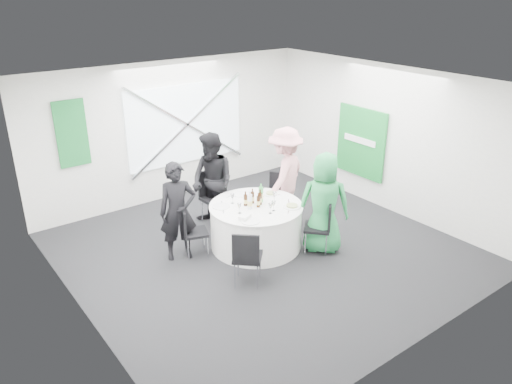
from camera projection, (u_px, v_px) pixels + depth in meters
floor at (263, 250)px, 8.39m from camera, size 6.00×6.00×0.00m
ceiling at (264, 83)px, 7.30m from camera, size 6.00×6.00×0.00m
wall_back at (172, 131)px, 10.05m from camera, size 6.00×0.00×6.00m
wall_front at (426, 247)px, 5.64m from camera, size 6.00×0.00×6.00m
wall_left at (73, 224)px, 6.18m from camera, size 0.00×6.00×6.00m
wall_right at (388, 139)px, 9.51m from camera, size 0.00×6.00×6.00m
window_panel at (186, 124)px, 10.15m from camera, size 2.60×0.03×1.60m
window_brace_a at (187, 124)px, 10.12m from camera, size 2.63×0.05×1.84m
window_brace_b at (187, 124)px, 10.12m from camera, size 2.63×0.05×1.84m
green_banner at (72, 134)px, 8.79m from camera, size 0.55×0.04×1.20m
green_sign at (361, 142)px, 10.00m from camera, size 0.05×1.20×1.40m
banquet_table at (256, 226)px, 8.39m from camera, size 1.56×1.56×0.76m
chair_back at (212, 193)px, 9.19m from camera, size 0.47×0.48×0.99m
chair_back_left at (191, 229)px, 8.04m from camera, size 0.50×0.49×0.85m
chair_back_right at (277, 193)px, 9.35m from camera, size 0.56×0.56×0.89m
chair_front_right at (322, 223)px, 8.15m from camera, size 0.58×0.59×0.91m
chair_front_left at (247, 255)px, 7.21m from camera, size 0.58×0.58×0.91m
person_man_back_left at (178, 212)px, 7.89m from camera, size 0.69×0.58×1.63m
person_man_back at (212, 182)px, 8.89m from camera, size 0.60×0.92×1.76m
person_woman_pink at (285, 175)px, 9.16m from camera, size 1.28×0.99×1.79m
person_woman_green at (324, 203)px, 8.10m from camera, size 0.98×0.96×1.70m
plate_back at (241, 194)px, 8.65m from camera, size 0.27×0.27×0.01m
plate_back_left at (221, 206)px, 8.19m from camera, size 0.29×0.29×0.01m
plate_back_right at (271, 194)px, 8.66m from camera, size 0.25×0.25×0.04m
plate_front_right at (292, 206)px, 8.18m from camera, size 0.29×0.29×0.04m
plate_front_left at (250, 221)px, 7.69m from camera, size 0.30×0.30×0.01m
napkin at (245, 217)px, 7.75m from camera, size 0.23×0.20×0.05m
beer_bottle_a at (246, 200)px, 8.20m from camera, size 0.06×0.06×0.25m
beer_bottle_b at (252, 198)px, 8.29m from camera, size 0.06×0.06×0.26m
beer_bottle_c at (260, 199)px, 8.24m from camera, size 0.06×0.06×0.27m
beer_bottle_d at (258, 202)px, 8.15m from camera, size 0.06×0.06×0.25m
green_water_bottle at (261, 195)px, 8.33m from camera, size 0.08×0.08×0.32m
clear_water_bottle at (250, 202)px, 8.07m from camera, size 0.08×0.08×0.31m
wine_glass_a at (263, 190)px, 8.52m from camera, size 0.07×0.07×0.17m
wine_glass_b at (271, 206)px, 7.91m from camera, size 0.07×0.07×0.17m
wine_glass_c at (274, 195)px, 8.34m from camera, size 0.07×0.07×0.17m
wine_glass_d at (239, 206)px, 7.92m from camera, size 0.07×0.07×0.17m
wine_glass_e at (232, 196)px, 8.27m from camera, size 0.07×0.07×0.17m
wine_glass_f at (274, 204)px, 8.00m from camera, size 0.07×0.07×0.17m
fork_a at (288, 211)px, 8.02m from camera, size 0.12×0.12×0.01m
knife_a at (289, 201)px, 8.40m from camera, size 0.10×0.13×0.01m
fork_b at (276, 194)px, 8.67m from camera, size 0.09×0.13×0.01m
knife_b at (263, 192)px, 8.76m from camera, size 0.07×0.14×0.01m
fork_c at (247, 192)px, 8.75m from camera, size 0.15×0.03×0.01m
knife_c at (230, 196)px, 8.58m from camera, size 0.15×0.03×0.01m
fork_d at (222, 203)px, 8.32m from camera, size 0.08×0.14×0.01m
knife_d at (223, 211)px, 8.03m from camera, size 0.09×0.14×0.01m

